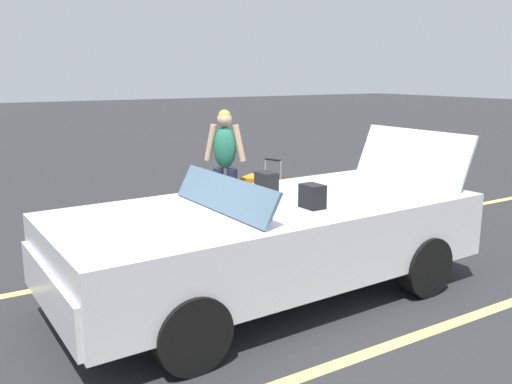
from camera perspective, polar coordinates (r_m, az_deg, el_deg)
ground_plane at (r=5.44m, az=1.50°, el=-10.83°), size 80.00×80.00×0.00m
lot_line_near at (r=6.53m, az=-4.97°, el=-6.82°), size 18.00×0.12×0.01m
lot_line_mid at (r=4.48m, az=11.39°, el=-16.49°), size 18.00×0.12×0.01m
convertible_car at (r=5.13m, az=-0.29°, el=-5.23°), size 4.22×1.95×1.52m
suitcase_large_black at (r=7.54m, az=2.14°, el=-1.21°), size 0.43×0.55×1.01m
suitcase_medium_bright at (r=8.26m, az=-0.37°, el=-0.44°), size 0.47×0.42×0.62m
traveler_person at (r=7.70m, az=-3.29°, el=3.31°), size 0.52×0.45×1.65m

